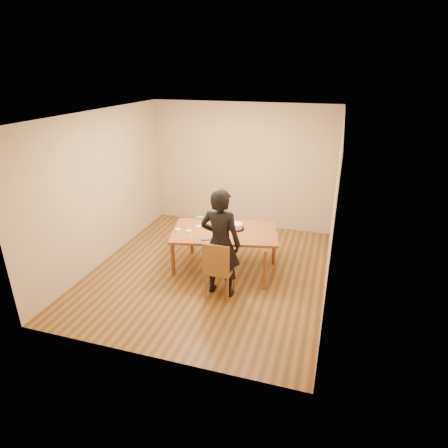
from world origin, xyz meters
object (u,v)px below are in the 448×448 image
(cake_plate, at_px, (236,228))
(cake, at_px, (236,226))
(dining_table, at_px, (225,232))
(person, at_px, (220,243))
(dining_chair, at_px, (220,269))

(cake_plate, xyz_separation_m, cake, (0.00, 0.00, 0.05))
(dining_table, distance_m, person, 0.76)
(dining_table, relative_size, dining_chair, 4.17)
(dining_table, xyz_separation_m, cake_plate, (0.16, 0.13, 0.03))
(dining_table, relative_size, cake_plate, 6.23)
(dining_chair, bearing_deg, cake, 90.06)
(dining_chair, relative_size, person, 0.24)
(dining_table, xyz_separation_m, dining_chair, (0.15, -0.78, -0.28))
(dining_chair, bearing_deg, cake_plate, 90.06)
(cake_plate, bearing_deg, dining_table, -141.40)
(dining_table, bearing_deg, cake, 25.86)
(cake_plate, bearing_deg, dining_chair, -90.88)
(dining_table, distance_m, dining_chair, 0.84)
(dining_table, relative_size, cake, 8.01)
(dining_table, xyz_separation_m, cake, (0.16, 0.13, 0.08))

